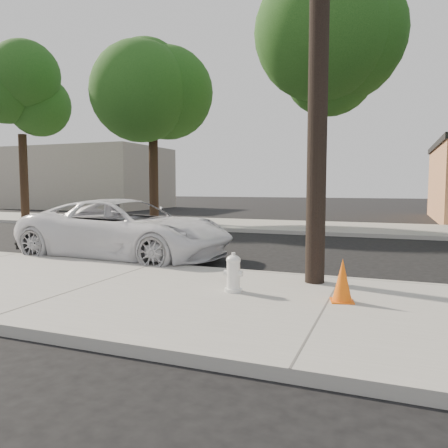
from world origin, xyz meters
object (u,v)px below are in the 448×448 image
at_px(fire_hydrant, 233,274).
at_px(traffic_cone, 342,281).
at_px(police_cruiser, 126,229).
at_px(utility_pole, 319,17).

relative_size(fire_hydrant, traffic_cone, 0.93).
relative_size(police_cruiser, traffic_cone, 8.57).
distance_m(utility_pole, traffic_cone, 4.43).
height_order(utility_pole, traffic_cone, utility_pole).
xyz_separation_m(police_cruiser, traffic_cone, (5.64, -2.83, -0.30)).
bearing_deg(police_cruiser, traffic_cone, -114.09).
distance_m(fire_hydrant, traffic_cone, 1.72).
relative_size(utility_pole, traffic_cone, 14.01).
height_order(fire_hydrant, traffic_cone, traffic_cone).
distance_m(police_cruiser, fire_hydrant, 4.85).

